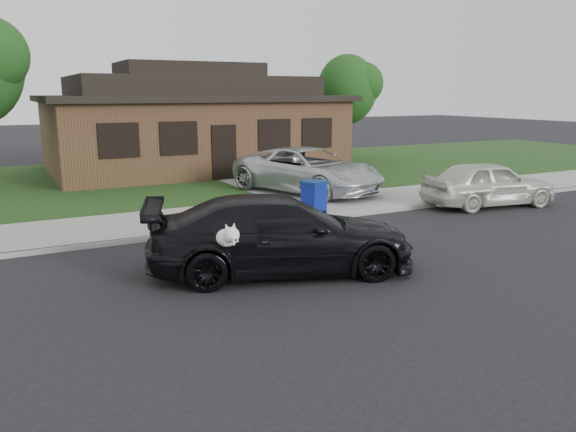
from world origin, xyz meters
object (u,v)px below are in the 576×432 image
minivan (308,170)px  recycling_bin (314,198)px  white_compact (489,184)px  sedan (281,235)px

minivan → recycling_bin: minivan is taller
white_compact → recycling_bin: size_ratio=4.40×
minivan → white_compact: bearing=-65.0°
sedan → white_compact: (8.77, 2.92, -0.05)m
minivan → white_compact: size_ratio=1.30×
sedan → white_compact: 9.24m
minivan → white_compact: (4.16, -4.17, -0.18)m
white_compact → recycling_bin: (-5.75, 0.99, -0.11)m
white_compact → recycling_bin: white_compact is taller
minivan → white_compact: 5.89m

